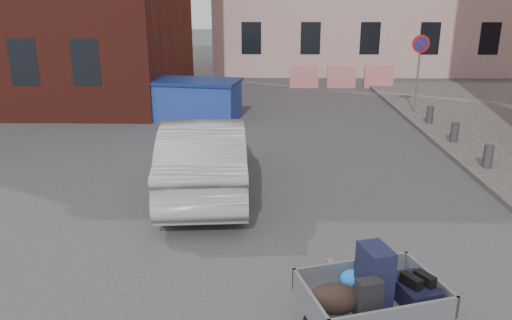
{
  "coord_description": "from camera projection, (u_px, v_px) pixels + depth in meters",
  "views": [
    {
      "loc": [
        0.72,
        -7.92,
        3.96
      ],
      "look_at": [
        0.56,
        0.85,
        1.1
      ],
      "focal_mm": 35.0,
      "sensor_mm": 36.0,
      "label": 1
    }
  ],
  "objects": [
    {
      "name": "silver_car",
      "position": [
        204.0,
        155.0,
        10.54
      ],
      "size": [
        2.07,
        4.92,
        1.58
      ],
      "primitive_type": "imported",
      "rotation": [
        0.0,
        0.0,
        3.23
      ],
      "color": "#9B9CA2",
      "rests_on": "ground"
    },
    {
      "name": "bollards",
      "position": [
        488.0,
        156.0,
        11.77
      ],
      "size": [
        0.22,
        9.02,
        0.55
      ],
      "color": "#3A3A3D",
      "rests_on": "sidewalk"
    },
    {
      "name": "no_parking_sign",
      "position": [
        420.0,
        57.0,
        17.05
      ],
      "size": [
        0.6,
        0.09,
        2.65
      ],
      "color": "gray",
      "rests_on": "sidewalk"
    },
    {
      "name": "dumpster",
      "position": [
        191.0,
        100.0,
        16.83
      ],
      "size": [
        3.48,
        2.21,
        1.36
      ],
      "rotation": [
        0.0,
        0.0,
        -0.18
      ],
      "color": "#2240A5",
      "rests_on": "ground"
    },
    {
      "name": "barriers",
      "position": [
        341.0,
        77.0,
        22.8
      ],
      "size": [
        4.7,
        0.18,
        1.0
      ],
      "color": "red",
      "rests_on": "ground"
    },
    {
      "name": "ground",
      "position": [
        223.0,
        234.0,
        8.77
      ],
      "size": [
        120.0,
        120.0,
        0.0
      ],
      "primitive_type": "plane",
      "color": "#38383A",
      "rests_on": "ground"
    },
    {
      "name": "trailer",
      "position": [
        370.0,
        295.0,
        5.9
      ],
      "size": [
        1.85,
        1.97,
        1.2
      ],
      "rotation": [
        0.0,
        0.0,
        0.29
      ],
      "color": "black",
      "rests_on": "ground"
    }
  ]
}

